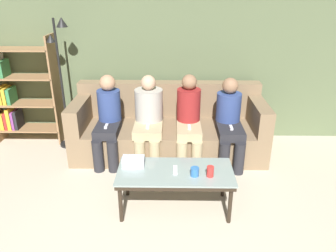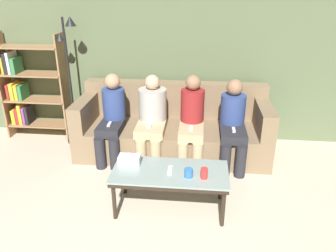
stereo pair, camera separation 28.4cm
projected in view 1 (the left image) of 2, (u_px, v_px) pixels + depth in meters
wall_back at (169, 48)px, 4.49m from camera, size 12.00×0.06×2.60m
couch at (169, 129)px, 4.41m from camera, size 2.48×0.91×0.89m
coffee_table at (175, 175)px, 3.21m from camera, size 1.14×0.53×0.44m
cup_near_left at (210, 171)px, 3.08m from camera, size 0.07×0.07×0.11m
cup_near_right at (195, 172)px, 3.10m from camera, size 0.08×0.08×0.09m
tissue_box at (133, 161)px, 3.26m from camera, size 0.22×0.12×0.13m
game_remote at (175, 170)px, 3.19m from camera, size 0.04×0.15×0.02m
bookshelf at (16, 93)px, 4.55m from camera, size 0.93×0.32×1.52m
standing_lamp at (62, 71)px, 4.27m from camera, size 0.31×0.26×1.74m
seated_person_left_end at (108, 118)px, 4.11m from camera, size 0.31×0.65×1.09m
seated_person_mid_left at (149, 117)px, 4.11m from camera, size 0.35×0.67×1.09m
seated_person_mid_right at (189, 118)px, 4.09m from camera, size 0.31×0.67×1.10m
seated_person_right_end at (229, 120)px, 4.08m from camera, size 0.31×0.69×1.06m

